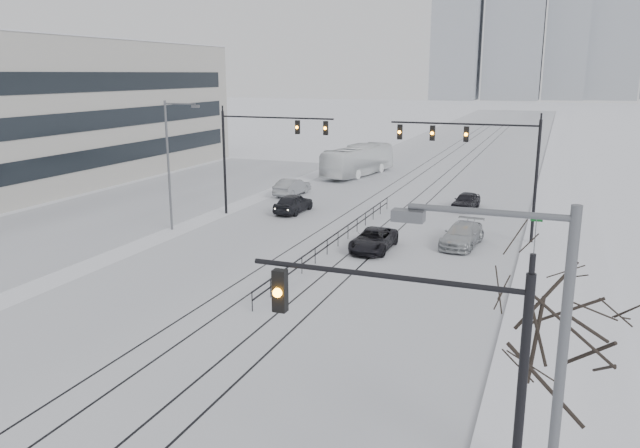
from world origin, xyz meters
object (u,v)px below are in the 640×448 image
at_px(sedan_sb_inner, 293,203).
at_px(sedan_nb_far, 466,201).
at_px(sedan_sb_outer, 292,187).
at_px(bare_tree, 564,339).
at_px(traffic_mast_near, 443,374).
at_px(sedan_nb_right, 462,235).
at_px(sedan_nb_front, 373,240).
at_px(box_truck, 358,161).

relative_size(sedan_sb_inner, sedan_nb_far, 1.13).
bearing_deg(sedan_sb_outer, bare_tree, 126.57).
relative_size(traffic_mast_near, sedan_nb_far, 1.75).
xyz_separation_m(traffic_mast_near, sedan_nb_right, (-3.42, 26.98, -3.84)).
relative_size(bare_tree, sedan_nb_right, 1.23).
relative_size(sedan_sb_outer, sedan_nb_front, 0.97).
height_order(bare_tree, sedan_nb_right, bare_tree).
xyz_separation_m(bare_tree, sedan_nb_front, (-10.85, 20.99, -3.83)).
xyz_separation_m(bare_tree, sedan_sb_outer, (-22.79, 35.70, -3.73)).
bearing_deg(box_truck, bare_tree, 124.42).
distance_m(sedan_sb_inner, sedan_sb_outer, 7.25).
xyz_separation_m(traffic_mast_near, sedan_sb_inner, (-17.40, 32.10, -3.79)).
relative_size(sedan_sb_inner, sedan_nb_front, 0.95).
bearing_deg(sedan_nb_far, sedan_sb_inner, -145.48).
bearing_deg(sedan_sb_outer, traffic_mast_near, 121.78).
height_order(sedan_nb_right, sedan_nb_far, sedan_nb_right).
distance_m(traffic_mast_near, box_truck, 54.78).
distance_m(sedan_sb_inner, sedan_nb_far, 14.04).
height_order(bare_tree, sedan_sb_inner, bare_tree).
bearing_deg(sedan_nb_right, box_truck, 126.94).
bearing_deg(traffic_mast_near, sedan_nb_far, 97.15).
xyz_separation_m(sedan_sb_outer, sedan_nb_far, (15.57, -0.40, -0.08)).
distance_m(traffic_mast_near, sedan_sb_outer, 43.90).
relative_size(traffic_mast_near, box_truck, 0.60).
relative_size(sedan_sb_inner, sedan_nb_right, 0.91).
height_order(sedan_nb_far, box_truck, box_truck).
distance_m(sedan_nb_front, box_truck, 29.28).
distance_m(sedan_nb_right, box_truck, 28.72).
distance_m(bare_tree, sedan_sb_outer, 42.52).
bearing_deg(sedan_sb_inner, sedan_nb_far, -152.07).
distance_m(sedan_sb_outer, sedan_nb_far, 15.58).
xyz_separation_m(traffic_mast_near, sedan_nb_front, (-8.44, 23.99, -3.90)).
bearing_deg(sedan_nb_far, sedan_sb_outer, -173.18).
xyz_separation_m(sedan_nb_right, box_truck, (-14.80, 24.60, 0.90)).
height_order(bare_tree, sedan_nb_far, bare_tree).
bearing_deg(traffic_mast_near, sedan_sb_outer, 117.77).
xyz_separation_m(traffic_mast_near, sedan_sb_outer, (-20.38, 38.70, -3.80)).
relative_size(bare_tree, sedan_sb_inner, 1.35).
distance_m(bare_tree, sedan_nb_right, 24.96).
xyz_separation_m(sedan_nb_front, box_truck, (-9.78, 27.58, 0.96)).
distance_m(sedan_sb_inner, sedan_nb_front, 12.08).
bearing_deg(traffic_mast_near, box_truck, 109.45).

